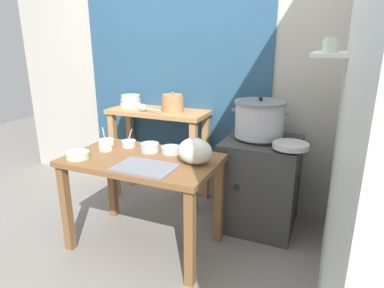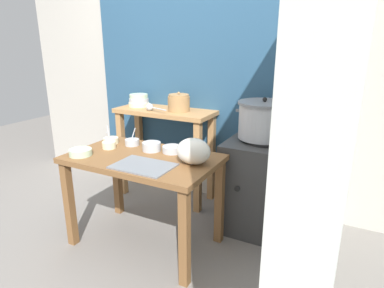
{
  "view_description": "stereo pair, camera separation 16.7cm",
  "coord_description": "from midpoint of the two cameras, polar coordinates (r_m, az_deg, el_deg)",
  "views": [
    {
      "loc": [
        1.3,
        -1.88,
        1.53
      ],
      "look_at": [
        0.41,
        0.2,
        0.82
      ],
      "focal_mm": 30.96,
      "sensor_mm": 36.0,
      "label": 1
    },
    {
      "loc": [
        1.45,
        -1.81,
        1.53
      ],
      "look_at": [
        0.41,
        0.2,
        0.82
      ],
      "focal_mm": 30.96,
      "sensor_mm": 36.0,
      "label": 2
    }
  ],
  "objects": [
    {
      "name": "prep_bowl_1",
      "position": [
        2.49,
        -5.57,
        -0.97
      ],
      "size": [
        0.15,
        0.15,
        0.05
      ],
      "color": "#B7BABF",
      "rests_on": "prep_table"
    },
    {
      "name": "steamer_pot",
      "position": [
        2.7,
        9.83,
        4.29
      ],
      "size": [
        0.46,
        0.41,
        0.33
      ],
      "color": "#B7BABF",
      "rests_on": "stove_block"
    },
    {
      "name": "back_shelf_table",
      "position": [
        3.23,
        -7.24,
        1.97
      ],
      "size": [
        0.96,
        0.4,
        0.9
      ],
      "color": "#B27F4C",
      "rests_on": "ground"
    },
    {
      "name": "prep_bowl_3",
      "position": [
        2.7,
        -12.58,
        0.12
      ],
      "size": [
        0.11,
        0.11,
        0.14
      ],
      "color": "#B7BABF",
      "rests_on": "prep_table"
    },
    {
      "name": "stove_block",
      "position": [
        2.85,
        9.95,
        -6.61
      ],
      "size": [
        0.6,
        0.61,
        0.78
      ],
      "color": "#383838",
      "rests_on": "ground"
    },
    {
      "name": "plastic_bag",
      "position": [
        2.25,
        -1.62,
        -1.26
      ],
      "size": [
        0.24,
        0.2,
        0.18
      ],
      "primitive_type": "ellipsoid",
      "color": "silver",
      "rests_on": "prep_table"
    },
    {
      "name": "prep_bowl_2",
      "position": [
        2.54,
        -9.15,
        -0.55
      ],
      "size": [
        0.14,
        0.14,
        0.07
      ],
      "color": "#B7BABF",
      "rests_on": "prep_table"
    },
    {
      "name": "prep_table",
      "position": [
        2.47,
        -10.4,
        -4.74
      ],
      "size": [
        1.1,
        0.66,
        0.72
      ],
      "color": "brown",
      "rests_on": "ground"
    },
    {
      "name": "wide_pan",
      "position": [
        2.49,
        14.8,
        -0.27
      ],
      "size": [
        0.26,
        0.26,
        0.04
      ],
      "primitive_type": "cylinder",
      "color": "#B7BABF",
      "rests_on": "stove_block"
    },
    {
      "name": "wall_right",
      "position": [
        2.06,
        24.12,
        9.56
      ],
      "size": [
        0.3,
        3.2,
        2.6
      ],
      "color": "silver",
      "rests_on": "ground"
    },
    {
      "name": "clay_pot",
      "position": [
        3.09,
        -4.91,
        7.02
      ],
      "size": [
        0.2,
        0.2,
        0.18
      ],
      "color": "#A37A4C",
      "rests_on": "back_shelf_table"
    },
    {
      "name": "prep_bowl_5",
      "position": [
        2.65,
        -16.41,
        -0.44
      ],
      "size": [
        0.1,
        0.1,
        0.14
      ],
      "color": "beige",
      "rests_on": "prep_table"
    },
    {
      "name": "prep_bowl_0",
      "position": [
        2.54,
        -20.9,
        -1.75
      ],
      "size": [
        0.16,
        0.16,
        0.05
      ],
      "color": "#B7D1AD",
      "rests_on": "prep_table"
    },
    {
      "name": "prep_bowl_4",
      "position": [
        2.78,
        -16.18,
        0.34
      ],
      "size": [
        0.12,
        0.12,
        0.15
      ],
      "color": "beige",
      "rests_on": "prep_table"
    },
    {
      "name": "ground_plane",
      "position": [
        2.76,
        -11.65,
        -16.61
      ],
      "size": [
        9.0,
        9.0,
        0.0
      ],
      "primitive_type": "plane",
      "color": "gray"
    },
    {
      "name": "wall_back",
      "position": [
        3.22,
        -0.47,
        13.36
      ],
      "size": [
        4.4,
        0.12,
        2.6
      ],
      "color": "#B2ADA3",
      "rests_on": "ground"
    },
    {
      "name": "serving_tray",
      "position": [
        2.23,
        -10.24,
        -3.99
      ],
      "size": [
        0.4,
        0.28,
        0.01
      ],
      "primitive_type": "cube",
      "color": "slate",
      "rests_on": "prep_table"
    },
    {
      "name": "bowl_stack_enamel",
      "position": [
        3.36,
        -11.93,
        7.21
      ],
      "size": [
        0.21,
        0.21,
        0.12
      ],
      "color": "beige",
      "rests_on": "back_shelf_table"
    },
    {
      "name": "ladle",
      "position": [
        3.12,
        -9.84,
        6.16
      ],
      "size": [
        0.26,
        0.11,
        0.07
      ],
      "color": "#B7BABF",
      "rests_on": "back_shelf_table"
    }
  ]
}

